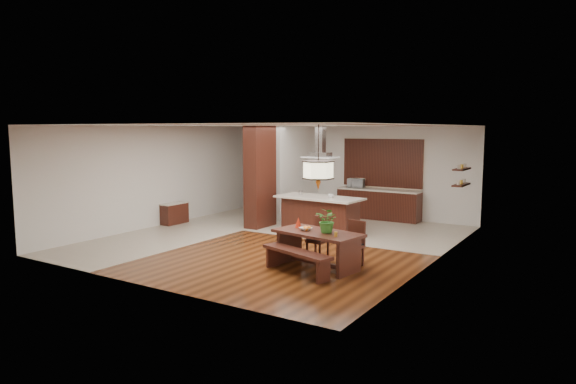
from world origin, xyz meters
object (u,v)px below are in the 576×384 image
Objects in this scene: dining_chair_right at (352,244)px; microwave at (356,183)px; island_cup at (331,196)px; hallway_console at (175,213)px; fruit_bowl at (306,229)px; pendant_lantern at (318,158)px; range_hood at (320,142)px; kitchen_island at (320,214)px; dining_table at (318,241)px; foliage_plant at (328,220)px; dining_bench at (297,262)px; dining_chair_left at (318,238)px.

dining_chair_right is 6.06m from microwave.
hallway_console is at bearing -165.69° from island_cup.
hallway_console is at bearing 160.74° from fruit_bowl.
dining_chair_right is at bearing 40.48° from pendant_lantern.
range_hood is at bearing 118.01° from pendant_lantern.
island_cup reaches higher than dining_chair_right.
dining_chair_right is at bearing -46.98° from kitchen_island.
dining_table is at bearing -58.13° from kitchen_island.
hallway_console is 6.54m from pendant_lantern.
foliage_plant is 0.57× the size of range_hood.
range_hood is at bearing 137.64° from dining_chair_right.
dining_table is at bearing 179.52° from foliage_plant.
range_hood reaches higher than island_cup.
dining_table reaches higher than dining_bench.
range_hood reaches higher than microwave.
dining_chair_right is 0.77m from foliage_plant.
dining_bench is 6.77× the size of fruit_bowl.
foliage_plant is at bearing -63.56° from island_cup.
dining_table is 7.74× the size of fruit_bowl.
dining_bench is 1.05m from foliage_plant.
foliage_plant is at bearing -115.80° from dining_chair_right.
fruit_bowl reaches higher than hallway_console.
dining_bench is 0.69× the size of kitchen_island.
kitchen_island is (-1.44, 3.24, -0.27)m from fruit_bowl.
dining_table is 0.36m from fruit_bowl.
hallway_console is 6.01m from fruit_bowl.
pendant_lantern reaches higher than fruit_bowl.
dining_chair_left is 0.70× the size of pendant_lantern.
fruit_bowl is at bearing -84.51° from microwave.
foliage_plant is at bearing -80.13° from microwave.
fruit_bowl is (-0.50, -0.01, -0.22)m from foliage_plant.
foliage_plant is at bearing -17.69° from hallway_console.
hallway_console reaches higher than dining_bench.
dining_bench is at bearing -75.57° from fruit_bowl.
foliage_plant is (6.16, -1.96, 0.69)m from hallway_console.
fruit_bowl is at bearing 104.43° from dining_bench.
kitchen_island reaches higher than dining_table.
foliage_plant is at bearing 1.64° from fruit_bowl.
dining_bench is at bearing -72.05° from island_cup.
dining_chair_left is 0.90m from dining_chair_right.
range_hood is (-0.00, 0.00, 1.96)m from kitchen_island.
dining_bench is at bearing -100.23° from pendant_lantern.
dining_chair_left is 1.77× the size of microwave.
microwave is (-1.79, 6.61, 0.86)m from dining_bench.
pendant_lantern reaches higher than dining_chair_right.
foliage_plant is 2.05× the size of fruit_bowl.
fruit_bowl is (-0.27, -0.02, -1.47)m from pendant_lantern.
dining_chair_left is 2.77m from island_cup.
range_hood is at bearing 112.52° from dining_bench.
fruit_bowl is at bearing -176.64° from pendant_lantern.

